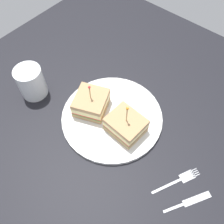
% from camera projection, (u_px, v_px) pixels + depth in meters
% --- Properties ---
extents(ground_plane, '(1.04, 1.04, 0.02)m').
position_uv_depth(ground_plane, '(112.00, 120.00, 0.69)').
color(ground_plane, black).
extents(plate, '(0.28, 0.28, 0.01)m').
position_uv_depth(plate, '(112.00, 117.00, 0.68)').
color(plate, white).
rests_on(plate, ground_plane).
extents(sandwich_half_front, '(0.10, 0.08, 0.11)m').
position_uv_depth(sandwich_half_front, '(126.00, 125.00, 0.63)').
color(sandwich_half_front, tan).
rests_on(sandwich_half_front, plate).
extents(sandwich_half_back, '(0.11, 0.11, 0.10)m').
position_uv_depth(sandwich_half_back, '(91.00, 103.00, 0.67)').
color(sandwich_half_back, tan).
rests_on(sandwich_half_back, plate).
extents(drink_glass, '(0.08, 0.08, 0.09)m').
position_uv_depth(drink_glass, '(32.00, 83.00, 0.70)').
color(drink_glass, silver).
rests_on(drink_glass, ground_plane).
extents(fork, '(0.07, 0.12, 0.00)m').
position_uv_depth(fork, '(181.00, 179.00, 0.59)').
color(fork, silver).
rests_on(fork, ground_plane).
extents(knife, '(0.07, 0.11, 0.00)m').
position_uv_depth(knife, '(190.00, 202.00, 0.56)').
color(knife, silver).
rests_on(knife, ground_plane).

